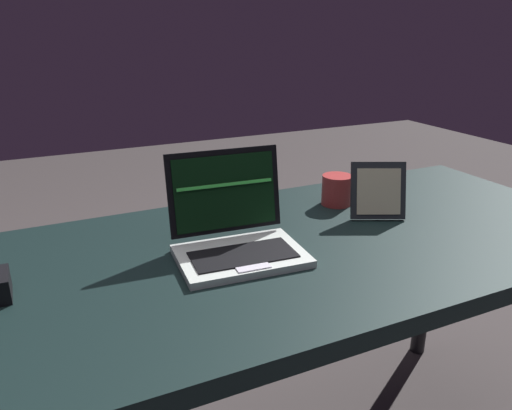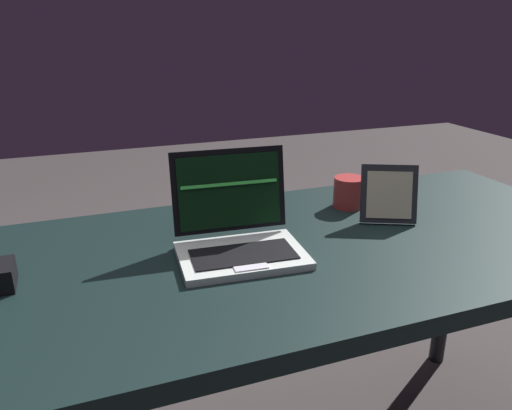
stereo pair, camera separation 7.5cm
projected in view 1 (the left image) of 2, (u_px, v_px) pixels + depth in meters
desk at (271, 275)px, 1.10m from camera, size 1.66×0.69×0.70m
laptop_front at (236, 235)px, 1.03m from camera, size 0.27×0.23×0.21m
photo_frame at (378, 191)px, 1.21m from camera, size 0.14×0.10×0.14m
coffee_mug at (338, 190)px, 1.32m from camera, size 0.12×0.08×0.08m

